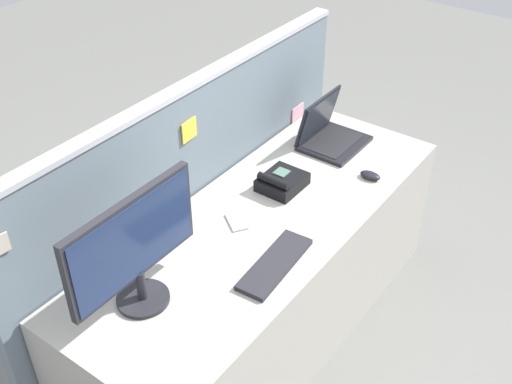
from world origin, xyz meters
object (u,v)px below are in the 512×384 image
at_px(desktop_monitor, 134,245).
at_px(keyboard_main, 275,264).
at_px(desk_phone, 282,182).
at_px(computer_mouse_right_hand, 370,175).
at_px(laptop, 328,132).
at_px(cell_phone_silver_slab, 237,222).
at_px(pen_cup, 182,213).

distance_m(desktop_monitor, keyboard_main, 0.59).
xyz_separation_m(desk_phone, computer_mouse_right_hand, (0.31, -0.29, -0.02)).
bearing_deg(laptop, cell_phone_silver_slab, -178.30).
xyz_separation_m(desktop_monitor, computer_mouse_right_hand, (1.21, -0.31, -0.25)).
bearing_deg(computer_mouse_right_hand, pen_cup, 145.20).
height_order(desktop_monitor, laptop, desktop_monitor).
distance_m(desk_phone, keyboard_main, 0.53).
distance_m(laptop, pen_cup, 0.94).
bearing_deg(desk_phone, keyboard_main, -148.48).
bearing_deg(computer_mouse_right_hand, keyboard_main, 176.71).
xyz_separation_m(keyboard_main, cell_phone_silver_slab, (0.13, 0.29, -0.01)).
bearing_deg(desktop_monitor, cell_phone_silver_slab, -0.69).
bearing_deg(pen_cup, laptop, -10.08).
bearing_deg(desktop_monitor, laptop, 0.71).
relative_size(desk_phone, keyboard_main, 0.53).
relative_size(laptop, cell_phone_silver_slab, 2.63).
xyz_separation_m(laptop, cell_phone_silver_slab, (-0.80, -0.02, -0.06)).
distance_m(laptop, keyboard_main, 0.98).
bearing_deg(keyboard_main, desk_phone, 27.15).
height_order(desktop_monitor, keyboard_main, desktop_monitor).
distance_m(pen_cup, cell_phone_silver_slab, 0.24).
bearing_deg(cell_phone_silver_slab, desktop_monitor, -145.91).
height_order(desk_phone, pen_cup, pen_cup).
relative_size(keyboard_main, computer_mouse_right_hand, 3.96).
xyz_separation_m(desk_phone, cell_phone_silver_slab, (-0.33, 0.01, -0.03)).
bearing_deg(keyboard_main, laptop, 14.36).
xyz_separation_m(desktop_monitor, keyboard_main, (0.44, -0.30, -0.25)).
height_order(computer_mouse_right_hand, pen_cup, pen_cup).
distance_m(desk_phone, pen_cup, 0.50).
height_order(desk_phone, cell_phone_silver_slab, desk_phone).
xyz_separation_m(laptop, computer_mouse_right_hand, (-0.16, -0.33, -0.04)).
bearing_deg(computer_mouse_right_hand, desktop_monitor, 163.38).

